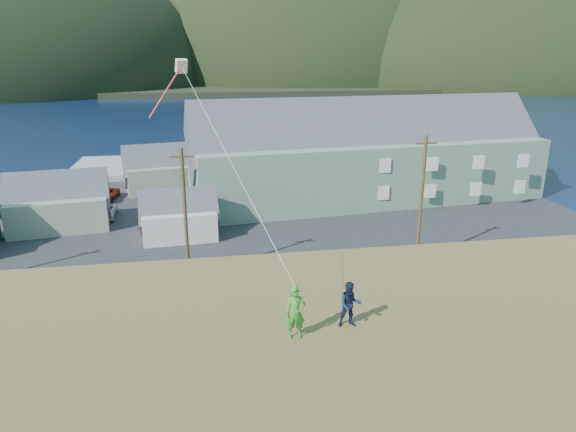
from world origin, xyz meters
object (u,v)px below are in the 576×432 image
object	(u,v)px
kite_flyer_green	(295,313)
kite_flyer_navy	(350,305)
wharf	(170,166)
shed_palegreen_far	(167,169)
lodge	(368,153)
shed_white	(179,216)
shed_palegreen_near	(59,203)

from	to	relation	value
kite_flyer_green	kite_flyer_navy	xyz separation A→B (m)	(1.80, 0.40, -0.09)
kite_flyer_green	wharf	bearing A→B (deg)	98.40
wharf	shed_palegreen_far	size ratio (longest dim) A/B	2.39
wharf	kite_flyer_navy	bearing A→B (deg)	-81.39
shed_palegreen_far	kite_flyer_navy	xyz separation A→B (m)	(8.44, -46.96, 5.37)
lodge	shed_white	distance (m)	22.45
lodge	shed_palegreen_far	xyz separation A→B (m)	(-21.92, 7.74, -2.61)
shed_palegreen_far	kite_flyer_navy	world-z (taller)	kite_flyer_navy
wharf	kite_flyer_navy	distance (m)	60.15
shed_white	kite_flyer_green	xyz separation A→B (m)	(4.75, -29.96, 5.97)
shed_palegreen_near	shed_white	world-z (taller)	shed_palegreen_near
shed_palegreen_near	shed_white	distance (m)	11.84
kite_flyer_green	shed_palegreen_far	bearing A→B (deg)	99.54
kite_flyer_navy	shed_white	bearing A→B (deg)	106.29
wharf	lodge	world-z (taller)	lodge
wharf	lodge	size ratio (longest dim) A/B	0.66
shed_palegreen_near	kite_flyer_green	bearing A→B (deg)	-73.90
shed_palegreen_far	kite_flyer_green	size ratio (longest dim) A/B	6.58
lodge	shed_white	xyz separation A→B (m)	(-20.02, -9.65, -3.12)
shed_palegreen_near	wharf	bearing A→B (deg)	62.68
wharf	kite_flyer_green	xyz separation A→B (m)	(7.13, -59.41, 7.58)
kite_flyer_navy	shed_palegreen_far	bearing A→B (deg)	103.99
shed_palegreen_near	kite_flyer_navy	xyz separation A→B (m)	(17.49, -34.06, 5.49)
wharf	shed_palegreen_far	world-z (taller)	shed_palegreen_far
wharf	shed_palegreen_near	xyz separation A→B (m)	(-8.56, -24.96, 2.00)
shed_palegreen_near	kite_flyer_navy	distance (m)	38.68
shed_palegreen_near	kite_flyer_green	world-z (taller)	kite_flyer_green
wharf	shed_white	bearing A→B (deg)	-85.37
lodge	kite_flyer_navy	bearing A→B (deg)	-115.27
shed_palegreen_near	shed_palegreen_far	size ratio (longest dim) A/B	0.89
lodge	kite_flyer_navy	size ratio (longest dim) A/B	26.63
lodge	kite_flyer_green	xyz separation A→B (m)	(-15.28, -39.62, 2.84)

